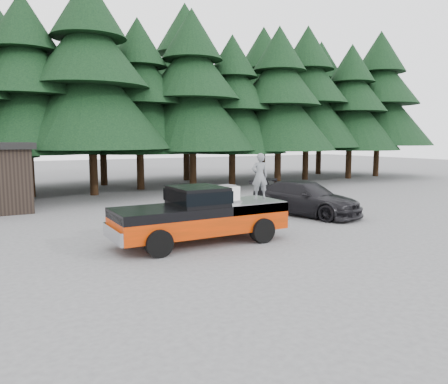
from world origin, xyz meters
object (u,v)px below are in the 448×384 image
pickup_truck (200,224)px  parked_car (305,198)px  man_on_bed (260,176)px  air_compressor (226,195)px

pickup_truck → parked_car: (6.62, 2.51, 0.10)m
pickup_truck → parked_car: parked_car is taller
man_on_bed → parked_car: 5.02m
man_on_bed → parked_car: (4.18, 2.42, -1.38)m
man_on_bed → air_compressor: bearing=21.5°
air_compressor → man_on_bed: bearing=-5.8°
pickup_truck → man_on_bed: 2.85m
air_compressor → parked_car: air_compressor is taller
pickup_truck → air_compressor: 1.34m
pickup_truck → air_compressor: size_ratio=7.99×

